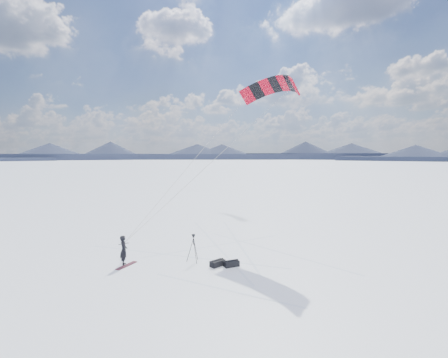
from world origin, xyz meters
TOP-DOWN VIEW (x-y plane):
  - ground at (0.00, 0.00)m, footprint 1800.00×1800.00m
  - horizon_hills at (-0.00, -0.00)m, footprint 704.00×704.42m
  - snow_tracks at (-0.65, -0.35)m, footprint 14.76×10.25m
  - snowkiter at (-2.57, 2.29)m, footprint 0.50×0.65m
  - snowboard at (-2.50, 2.09)m, footprint 1.34×0.98m
  - tripod at (0.81, 0.74)m, footprint 0.71×0.63m
  - gear_bag_a at (1.54, -0.59)m, footprint 0.87×0.52m
  - gear_bag_b at (2.13, -1.04)m, footprint 0.85×0.50m
  - power_kite at (8.32, 3.00)m, footprint 12.02×5.35m

SIDE VIEW (x-z plane):
  - ground at x=0.00m, z-range 0.00..0.00m
  - snowkiter at x=-2.57m, z-range -0.80..0.80m
  - snow_tracks at x=-0.65m, z-range 0.00..0.01m
  - snowboard at x=-2.50m, z-range 0.00..0.04m
  - gear_bag_b at x=2.13m, z-range -0.02..0.34m
  - gear_bag_a at x=1.54m, z-range -0.02..0.34m
  - tripod at x=0.81m, z-range 0.22..1.76m
  - horizon_hills at x=0.00m, z-range -1.13..6.87m
  - power_kite at x=8.32m, z-range 5.46..15.74m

